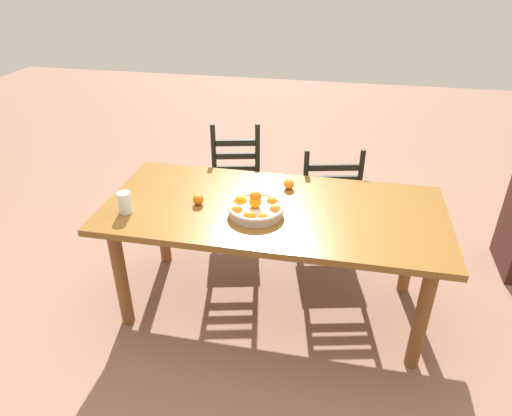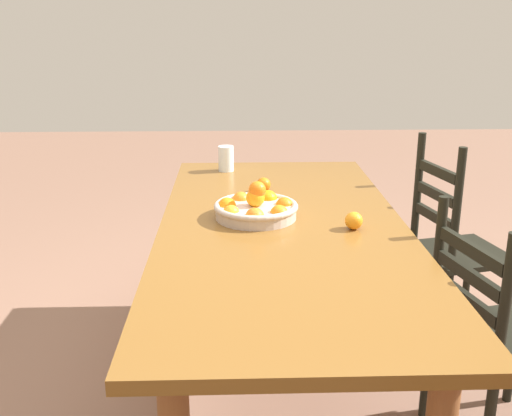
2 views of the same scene
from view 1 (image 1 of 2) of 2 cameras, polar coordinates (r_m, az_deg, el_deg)
The scene contains 8 objects.
ground_plane at distance 3.16m, azimuth 1.94°, elevation -11.93°, with size 12.00×12.00×0.00m, color #84604E.
dining_table at distance 2.76m, azimuth 2.17°, elevation -1.57°, with size 2.02×0.93×0.76m.
chair_near_window at distance 3.49m, azimuth 8.83°, elevation 0.91°, with size 0.53×0.53×0.91m.
chair_by_cabinet at distance 3.64m, azimuth -2.44°, elevation 3.14°, with size 0.46×0.46×1.00m.
fruit_bowl at distance 2.62m, azimuth -0.04°, elevation -0.03°, with size 0.33×0.33×0.15m.
orange_loose_0 at distance 2.75m, azimuth -7.25°, elevation 1.07°, with size 0.06×0.06×0.06m, color orange.
orange_loose_1 at distance 2.91m, azimuth 4.15°, elevation 3.01°, with size 0.07×0.07×0.07m, color orange.
drinking_glass at distance 2.74m, azimuth -16.07°, elevation 0.67°, with size 0.08×0.08×0.13m, color silver.
Camera 1 is at (0.36, -2.33, 2.10)m, focal length 32.02 mm.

